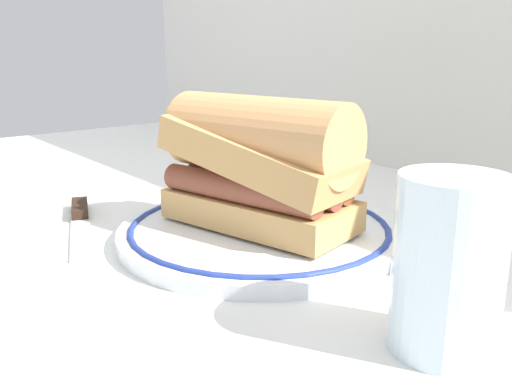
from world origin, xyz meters
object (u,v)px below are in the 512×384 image
at_px(sausage_sandwich, 256,162).
at_px(butter_knife, 80,222).
at_px(plate, 256,232).
at_px(drinking_glass, 447,277).

bearing_deg(sausage_sandwich, butter_knife, -154.39).
xyz_separation_m(plate, sausage_sandwich, (0.00, 0.00, 0.06)).
height_order(sausage_sandwich, butter_knife, sausage_sandwich).
relative_size(plate, drinking_glass, 2.46).
height_order(plate, butter_knife, plate).
bearing_deg(sausage_sandwich, drinking_glass, -21.10).
relative_size(drinking_glass, butter_knife, 0.66).
relative_size(plate, butter_knife, 1.61).
height_order(drinking_glass, butter_knife, drinking_glass).
bearing_deg(plate, butter_knife, -141.94).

